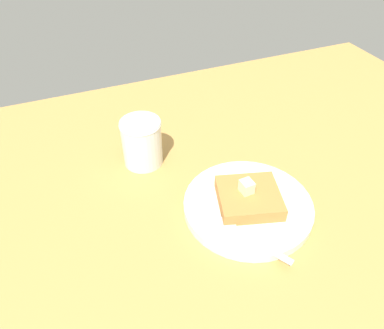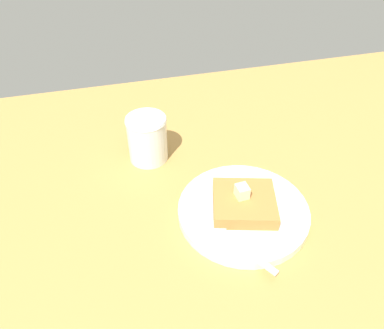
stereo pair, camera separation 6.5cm
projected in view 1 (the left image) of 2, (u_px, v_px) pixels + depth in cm
name	position (u px, v px, depth cm)	size (l,w,h in cm)	color
table_surface	(298.00, 243.00, 58.67)	(117.54, 117.54, 1.93)	#AE8142
plate	(248.00, 205.00, 62.26)	(21.41, 21.41, 1.58)	silver
toast_slice_center	(249.00, 198.00, 61.08)	(9.41, 9.94, 2.33)	#B47237
butter_pat_primary	(247.00, 187.00, 59.87)	(2.10, 1.89, 2.10)	beige
fork	(238.00, 233.00, 56.77)	(14.42, 9.54, 0.36)	silver
syrup_jar	(142.00, 144.00, 69.81)	(7.62, 7.62, 9.07)	#56290F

